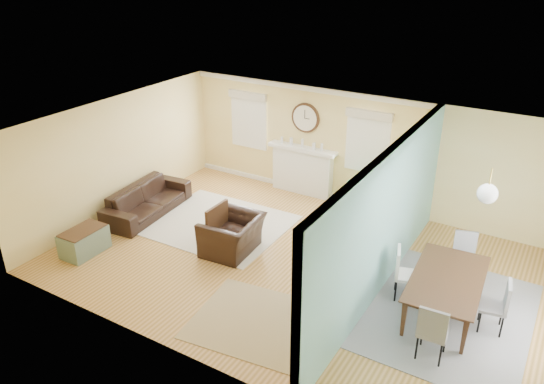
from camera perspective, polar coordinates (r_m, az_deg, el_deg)
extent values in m
plane|color=olive|center=(10.06, 3.06, -7.83)|extent=(9.00, 9.00, 0.00)
cube|color=#E5C671|center=(11.95, 10.02, 4.29)|extent=(9.00, 0.02, 2.60)
cube|color=#E5C671|center=(7.25, -8.13, -10.14)|extent=(9.00, 0.02, 2.60)
cube|color=#E5C671|center=(11.99, -16.15, 3.75)|extent=(0.02, 6.00, 2.60)
cube|color=white|center=(8.92, 3.44, 6.35)|extent=(9.00, 6.00, 0.02)
cube|color=#E5C671|center=(10.11, 14.54, -0.06)|extent=(0.12, 3.20, 2.60)
cube|color=#E5C671|center=(6.92, 4.52, -11.84)|extent=(0.12, 1.00, 2.60)
cube|color=#E5C671|center=(7.49, 9.64, 0.64)|extent=(0.12, 1.80, 0.40)
cube|color=white|center=(8.85, 10.82, -4.89)|extent=(0.04, 0.12, 2.20)
cube|color=white|center=(7.43, 5.75, -10.90)|extent=(0.04, 0.12, 2.20)
cube|color=white|center=(7.59, 9.04, -0.63)|extent=(0.04, 1.92, 0.12)
cube|color=#72B3B5|center=(8.89, 12.23, -3.43)|extent=(0.02, 6.00, 2.60)
cube|color=white|center=(12.69, 3.28, 2.24)|extent=(1.50, 0.24, 1.10)
cube|color=white|center=(12.45, 3.28, 4.66)|extent=(1.70, 0.30, 0.08)
cube|color=black|center=(12.79, 3.48, 2.18)|extent=(0.85, 0.02, 0.75)
cube|color=gold|center=(12.73, 3.24, 1.68)|extent=(0.85, 0.02, 0.62)
cylinder|color=#442D1B|center=(12.32, 3.63, 7.96)|extent=(0.70, 0.06, 0.70)
cylinder|color=silver|center=(12.29, 3.55, 7.92)|extent=(0.60, 0.01, 0.60)
cube|color=black|center=(12.26, 3.55, 8.36)|extent=(0.02, 0.01, 0.20)
cube|color=black|center=(12.26, 3.79, 7.87)|extent=(0.12, 0.01, 0.02)
cube|color=white|center=(13.17, -2.43, 7.75)|extent=(0.90, 0.03, 1.30)
cube|color=white|center=(13.14, -2.50, 7.71)|extent=(1.00, 0.04, 1.40)
cube|color=beige|center=(12.94, -2.65, 10.33)|extent=(1.05, 0.10, 0.18)
cube|color=white|center=(11.83, 10.30, 5.35)|extent=(0.90, 0.03, 1.30)
cube|color=white|center=(11.80, 10.25, 5.31)|extent=(1.00, 0.04, 1.40)
cube|color=beige|center=(11.58, 10.41, 8.19)|extent=(1.05, 0.10, 0.18)
cylinder|color=gold|center=(8.14, 22.45, 1.42)|extent=(0.02, 0.02, 0.30)
sphere|color=white|center=(8.23, 22.17, -0.18)|extent=(0.30, 0.30, 0.30)
cube|color=beige|center=(11.46, -5.78, -3.47)|extent=(2.87, 2.50, 0.02)
cube|color=tan|center=(8.67, -1.21, -13.87)|extent=(2.32, 1.98, 0.01)
cube|color=gray|center=(9.30, 18.05, -12.25)|extent=(2.61, 3.26, 0.01)
imported|color=black|center=(12.06, -13.28, -0.85)|extent=(1.07, 2.29, 0.65)
imported|color=black|center=(10.30, -4.29, -4.63)|extent=(1.07, 1.20, 0.73)
imported|color=#05623A|center=(11.69, 9.35, -1.15)|extent=(0.81, 0.83, 0.72)
cube|color=slate|center=(10.92, -19.54, -5.06)|extent=(0.55, 0.88, 0.48)
cube|color=#442D1B|center=(10.80, -19.73, -3.90)|extent=(0.52, 0.84, 0.02)
cube|color=olive|center=(10.39, 11.50, -4.61)|extent=(0.50, 1.50, 0.80)
cube|color=#442D1B|center=(10.02, 9.29, -4.63)|extent=(0.01, 0.40, 0.22)
cube|color=#442D1B|center=(10.15, 9.19, -5.95)|extent=(0.01, 0.40, 0.22)
cube|color=#442D1B|center=(10.39, 10.25, -3.56)|extent=(0.01, 0.40, 0.22)
cube|color=#442D1B|center=(10.52, 10.14, -4.85)|extent=(0.01, 0.40, 0.22)
cube|color=#442D1B|center=(10.77, 11.13, -2.56)|extent=(0.01, 0.40, 0.22)
cube|color=#442D1B|center=(10.89, 11.01, -3.82)|extent=(0.01, 0.40, 0.22)
imported|color=black|center=(10.06, 11.74, -0.99)|extent=(0.26, 1.14, 0.65)
cylinder|color=white|center=(9.63, 9.71, -8.19)|extent=(0.31, 0.31, 0.46)
imported|color=#337F33|center=(9.41, 9.89, -5.99)|extent=(0.34, 0.38, 0.40)
imported|color=#442D1B|center=(9.11, 18.33, -10.57)|extent=(1.20, 1.99, 0.68)
cube|color=gray|center=(10.03, 19.97, -6.76)|extent=(0.49, 0.49, 0.05)
cube|color=gray|center=(9.92, 20.16, -5.62)|extent=(0.39, 0.16, 0.46)
cylinder|color=black|center=(10.30, 20.58, -7.44)|extent=(0.03, 0.03, 0.39)
cylinder|color=black|center=(10.04, 20.75, -8.38)|extent=(0.03, 0.03, 0.39)
cylinder|color=black|center=(10.26, 18.84, -7.29)|extent=(0.03, 0.03, 0.39)
cylinder|color=black|center=(9.99, 18.95, -8.24)|extent=(0.03, 0.03, 0.39)
cube|color=gray|center=(8.14, 16.93, -14.19)|extent=(0.43, 0.43, 0.05)
cube|color=gray|center=(8.00, 17.15, -12.81)|extent=(0.41, 0.07, 0.49)
cylinder|color=black|center=(8.18, 15.28, -15.88)|extent=(0.03, 0.03, 0.41)
cylinder|color=black|center=(8.44, 15.84, -14.51)|extent=(0.03, 0.03, 0.41)
cylinder|color=black|center=(8.15, 17.64, -16.43)|extent=(0.03, 0.03, 0.41)
cylinder|color=black|center=(8.41, 18.12, -15.03)|extent=(0.03, 0.03, 0.41)
cube|color=white|center=(9.24, 14.33, -8.70)|extent=(0.51, 0.51, 0.05)
cube|color=white|center=(9.11, 14.49, -7.42)|extent=(0.17, 0.40, 0.49)
cylinder|color=black|center=(9.50, 13.18, -9.24)|extent=(0.03, 0.03, 0.41)
cylinder|color=black|center=(9.52, 15.19, -9.42)|extent=(0.03, 0.03, 0.41)
cylinder|color=black|center=(9.22, 13.14, -10.38)|extent=(0.03, 0.03, 0.41)
cylinder|color=black|center=(9.24, 15.22, -10.55)|extent=(0.03, 0.03, 0.41)
cube|color=gray|center=(8.96, 22.66, -11.34)|extent=(0.45, 0.45, 0.05)
cube|color=gray|center=(8.83, 22.91, -10.11)|extent=(0.11, 0.40, 0.47)
cylinder|color=black|center=(8.97, 23.44, -13.23)|extent=(0.03, 0.03, 0.39)
cylinder|color=black|center=(8.95, 21.38, -12.94)|extent=(0.03, 0.03, 0.39)
cylinder|color=black|center=(9.23, 23.44, -12.06)|extent=(0.03, 0.03, 0.39)
cylinder|color=black|center=(9.21, 21.45, -11.78)|extent=(0.03, 0.03, 0.39)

